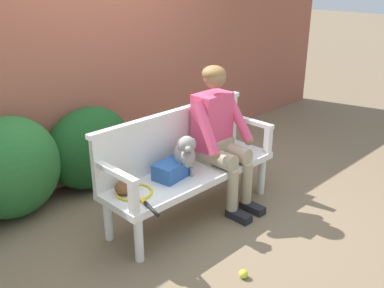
% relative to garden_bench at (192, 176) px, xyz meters
% --- Properties ---
extents(ground_plane, '(40.00, 40.00, 0.00)m').
position_rel_garden_bench_xyz_m(ground_plane, '(0.00, 0.00, -0.38)').
color(ground_plane, '#7A664C').
extents(brick_garden_fence, '(8.00, 0.30, 2.08)m').
position_rel_garden_bench_xyz_m(brick_garden_fence, '(0.00, 1.47, 0.66)').
color(brick_garden_fence, '#9E5642').
rests_on(brick_garden_fence, ground).
extents(hedge_bush_far_right, '(0.89, 0.69, 0.93)m').
position_rel_garden_bench_xyz_m(hedge_bush_far_right, '(-1.13, 1.12, 0.08)').
color(hedge_bush_far_right, '#286B2D').
rests_on(hedge_bush_far_right, ground).
extents(hedge_bush_far_left, '(0.91, 0.61, 0.84)m').
position_rel_garden_bench_xyz_m(hedge_bush_far_left, '(-0.33, 1.11, 0.04)').
color(hedge_bush_far_left, '#194C1E').
rests_on(hedge_bush_far_left, ground).
extents(garden_bench, '(1.69, 0.52, 0.44)m').
position_rel_garden_bench_xyz_m(garden_bench, '(0.00, 0.00, 0.00)').
color(garden_bench, white).
rests_on(garden_bench, ground).
extents(bench_backrest, '(1.73, 0.06, 0.50)m').
position_rel_garden_bench_xyz_m(bench_backrest, '(0.00, 0.23, 0.31)').
color(bench_backrest, white).
rests_on(bench_backrest, garden_bench).
extents(bench_armrest_left_end, '(0.06, 0.52, 0.28)m').
position_rel_garden_bench_xyz_m(bench_armrest_left_end, '(-0.81, -0.09, 0.26)').
color(bench_armrest_left_end, white).
rests_on(bench_armrest_left_end, garden_bench).
extents(bench_armrest_right_end, '(0.06, 0.52, 0.28)m').
position_rel_garden_bench_xyz_m(bench_armrest_right_end, '(0.81, -0.09, 0.26)').
color(bench_armrest_right_end, white).
rests_on(bench_armrest_right_end, garden_bench).
extents(person_seated, '(0.56, 0.66, 1.31)m').
position_rel_garden_bench_xyz_m(person_seated, '(0.33, -0.01, 0.33)').
color(person_seated, black).
rests_on(person_seated, ground).
extents(dog_on_bench, '(0.30, 0.36, 0.38)m').
position_rel_garden_bench_xyz_m(dog_on_bench, '(-0.09, -0.01, 0.25)').
color(dog_on_bench, gray).
rests_on(dog_on_bench, garden_bench).
extents(tennis_racket, '(0.35, 0.58, 0.03)m').
position_rel_garden_bench_xyz_m(tennis_racket, '(-0.62, -0.01, 0.07)').
color(tennis_racket, yellow).
rests_on(tennis_racket, garden_bench).
extents(baseball_glove, '(0.27, 0.26, 0.09)m').
position_rel_garden_bench_xyz_m(baseball_glove, '(-0.65, 0.09, 0.10)').
color(baseball_glove, brown).
rests_on(baseball_glove, garden_bench).
extents(sports_bag, '(0.31, 0.24, 0.14)m').
position_rel_garden_bench_xyz_m(sports_bag, '(-0.23, 0.02, 0.13)').
color(sports_bag, '#2856A3').
rests_on(sports_bag, garden_bench).
extents(tennis_ball, '(0.07, 0.07, 0.07)m').
position_rel_garden_bench_xyz_m(tennis_ball, '(-0.36, -0.89, -0.35)').
color(tennis_ball, '#CCDB33').
rests_on(tennis_ball, ground).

